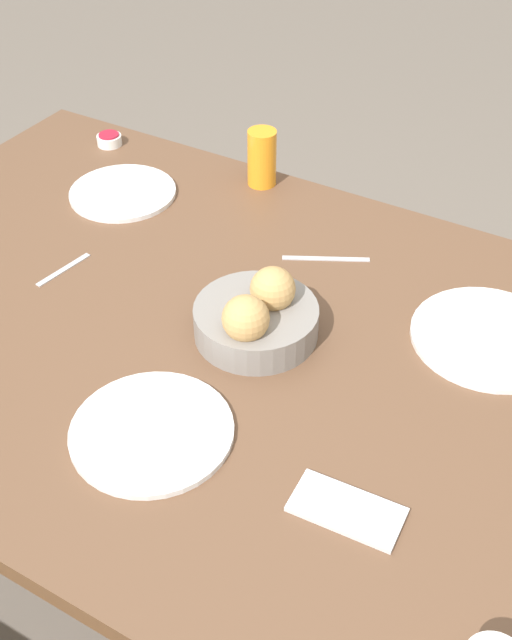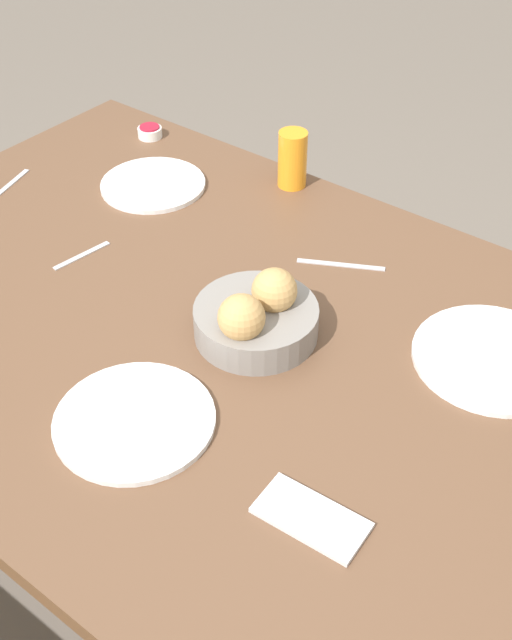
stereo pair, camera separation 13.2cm
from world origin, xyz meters
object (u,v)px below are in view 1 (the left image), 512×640
plate_far_center (152,431)px  juice_glass (262,158)px  plate_near_left (489,337)px  knife_silver (326,259)px  plate_near_right (123,193)px  jam_bowl_berry (109,140)px  bread_basket (257,316)px  cell_phone (347,510)px  spoon_coffee (65,269)px

plate_far_center → juice_glass: 0.74m
plate_near_left → knife_silver: 0.34m
plate_near_right → plate_far_center: 0.68m
juice_glass → jam_bowl_berry: juice_glass is taller
bread_basket → jam_bowl_berry: bread_basket is taller
cell_phone → bread_basket: bearing=-41.2°
plate_near_left → jam_bowl_berry: (0.97, -0.22, 0.01)m
plate_near_left → spoon_coffee: plate_near_left is taller
bread_basket → cell_phone: 0.38m
bread_basket → juice_glass: juice_glass is taller
plate_near_left → spoon_coffee: size_ratio=2.10×
plate_near_right → cell_phone: (-0.75, 0.49, -0.00)m
plate_near_left → knife_silver: size_ratio=1.72×
plate_far_center → jam_bowl_berry: size_ratio=4.28×
plate_far_center → jam_bowl_berry: jam_bowl_berry is taller
bread_basket → plate_near_right: (0.47, -0.25, -0.04)m
plate_near_left → cell_phone: 0.44m
plate_near_right → juice_glass: juice_glass is taller
spoon_coffee → bread_basket: bearing=-177.3°
plate_near_right → juice_glass: bearing=-140.6°
plate_near_right → plate_far_center: (-0.45, 0.51, 0.00)m
knife_silver → cell_phone: size_ratio=0.98×
spoon_coffee → cell_phone: 0.72m
bread_basket → spoon_coffee: bearing=2.7°
knife_silver → spoon_coffee: 0.49m
bread_basket → cell_phone: bread_basket is taller
bread_basket → plate_near_left: bearing=-151.2°
jam_bowl_berry → knife_silver: (-0.63, 0.15, -0.01)m
plate_near_right → spoon_coffee: size_ratio=1.80×
jam_bowl_berry → knife_silver: jam_bowl_berry is taller
spoon_coffee → plate_near_right: bearing=-75.5°
plate_far_center → juice_glass: juice_glass is taller
juice_glass → cell_phone: 0.86m
bread_basket → jam_bowl_berry: size_ratio=3.67×
plate_far_center → knife_silver: plate_far_center is taller
cell_phone → plate_near_right: bearing=-33.3°
plate_near_left → plate_near_right: (0.81, -0.06, 0.00)m
plate_near_right → spoon_coffee: bearing=104.5°
plate_far_center → cell_phone: bearing=-176.5°
plate_near_left → plate_near_right: bearing=-4.3°
plate_near_right → spoon_coffee: 0.27m
plate_near_left → knife_silver: (0.34, -0.07, -0.00)m
bread_basket → plate_near_left: 0.39m
plate_far_center → knife_silver: 0.52m
bread_basket → plate_near_left: size_ratio=0.80×
jam_bowl_berry → spoon_coffee: 0.48m
bread_basket → spoon_coffee: 0.40m
plate_near_left → juice_glass: juice_glass is taller
bread_basket → plate_far_center: bread_basket is taller
jam_bowl_berry → cell_phone: size_ratio=0.37×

